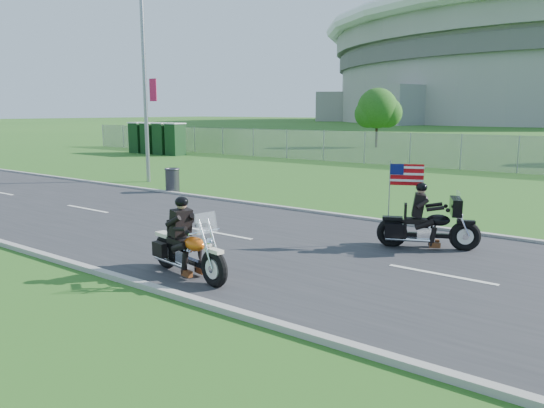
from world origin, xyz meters
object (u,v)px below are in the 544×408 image
Objects in this scene: porta_toilet_b at (162,139)px; motorcycle_lead at (187,252)px; porta_toilet_c at (150,139)px; streetlight at (148,58)px; motorcycle_follow at (428,227)px; porta_toilet_d at (138,138)px; porta_toilet_a at (175,140)px; trash_can at (172,181)px.

motorcycle_lead is at bearing -40.68° from porta_toilet_b.
porta_toilet_c is at bearing 151.39° from motorcycle_lead.
streetlight is 4.35× the size of porta_toilet_c.
motorcycle_follow is (26.39, -15.13, -0.59)m from porta_toilet_b.
streetlight is 16.40m from motorcycle_follow.
porta_toilet_c is at bearing 0.00° from porta_toilet_d.
porta_toilet_a and porta_toilet_d have the same top height.
porta_toilet_b is 1.01× the size of motorcycle_follow.
trash_can is at bearing -40.45° from porta_toilet_b.
porta_toilet_a and porta_toilet_c have the same top height.
motorcycle_lead is at bearing -39.04° from porta_toilet_c.
porta_toilet_d is (-2.80, 0.00, 0.00)m from porta_toilet_b.
motorcycle_follow is (3.02, 4.95, 0.04)m from motorcycle_lead.
motorcycle_lead is (11.95, -9.30, -5.12)m from streetlight.
porta_toilet_a is at bearing 136.73° from trash_can.
streetlight is at bearing -43.35° from porta_toilet_b.
streetlight is at bearing -40.06° from porta_toilet_c.
streetlight is at bearing 151.23° from trash_can.
porta_toilet_d is 32.99m from motorcycle_lead.
porta_toilet_b is at bearing 0.00° from porta_toilet_d.
motorcycle_follow is at bearing -27.40° from porta_toilet_d.
porta_toilet_c is 31.89m from motorcycle_lead.
trash_can is (13.45, -12.67, -0.67)m from porta_toilet_a.
motorcycle_follow is at bearing -12.06° from trash_can.
trash_can is at bearing 149.37° from motorcycle_lead.
porta_toilet_b is 30.82m from motorcycle_lead.
porta_toilet_b is 1.00× the size of porta_toilet_c.
trash_can is (17.65, -12.67, -0.67)m from porta_toilet_d.
porta_toilet_a is 29.22m from motorcycle_follow.
porta_toilet_b is 2.38× the size of trash_can.
porta_toilet_c is 20.62m from trash_can.
porta_toilet_d is 2.38× the size of trash_can.
motorcycle_lead is (24.77, -20.08, -0.63)m from porta_toilet_c.
porta_toilet_b is 0.95× the size of motorcycle_lead.
porta_toilet_b is at bearing 180.00° from porta_toilet_a.
porta_toilet_c is at bearing 180.00° from porta_toilet_a.
porta_toilet_d is at bearing 142.83° from streetlight.
porta_toilet_b and porta_toilet_c have the same top height.
streetlight is 17.34m from porta_toilet_c.
trash_can is at bearing -43.27° from porta_toilet_a.
porta_toilet_a is 1.00× the size of porta_toilet_d.
porta_toilet_b and porta_toilet_d have the same top height.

